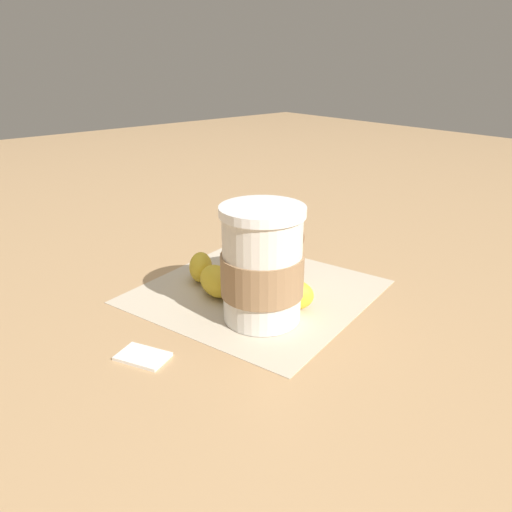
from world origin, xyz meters
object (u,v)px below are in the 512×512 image
object	(u,v)px
banana	(237,284)
sugar_packet	(143,355)
coffee_cup	(262,267)
muffin	(273,248)

from	to	relation	value
banana	sugar_packet	size ratio (longest dim) A/B	3.90
coffee_cup	muffin	world-z (taller)	coffee_cup
banana	sugar_packet	world-z (taller)	banana
muffin	banana	size ratio (longest dim) A/B	0.48
muffin	sugar_packet	distance (m)	0.22
coffee_cup	muffin	distance (m)	0.09
muffin	sugar_packet	size ratio (longest dim) A/B	1.85
banana	sugar_packet	xyz separation A→B (m)	(-0.04, 0.15, -0.02)
sugar_packet	muffin	bearing A→B (deg)	-80.03
coffee_cup	banana	bearing A→B (deg)	-10.15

